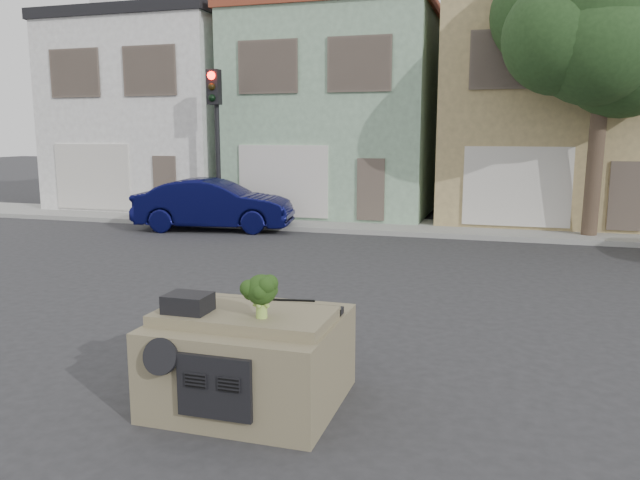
% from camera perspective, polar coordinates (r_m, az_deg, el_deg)
% --- Properties ---
extents(ground_plane, '(120.00, 120.00, 0.00)m').
position_cam_1_polar(ground_plane, '(10.09, 0.48, -7.83)').
color(ground_plane, '#303033').
rests_on(ground_plane, ground).
extents(sidewalk, '(40.00, 3.00, 0.15)m').
position_cam_1_polar(sidewalk, '(20.13, 8.92, 1.15)').
color(sidewalk, gray).
rests_on(sidewalk, ground).
extents(townhouse_white, '(7.20, 8.20, 7.55)m').
position_cam_1_polar(townhouse_white, '(27.41, -13.44, 11.02)').
color(townhouse_white, silver).
rests_on(townhouse_white, ground).
extents(townhouse_mint, '(7.20, 8.20, 7.55)m').
position_cam_1_polar(townhouse_mint, '(24.54, 2.21, 11.45)').
color(townhouse_mint, '#8BAF8F').
rests_on(townhouse_mint, ground).
extents(townhouse_tan, '(7.20, 8.20, 7.55)m').
position_cam_1_polar(townhouse_tan, '(23.78, 20.32, 10.92)').
color(townhouse_tan, tan).
rests_on(townhouse_tan, ground).
extents(navy_sedan, '(5.15, 2.60, 1.62)m').
position_cam_1_polar(navy_sedan, '(20.13, -9.59, 0.91)').
color(navy_sedan, '#080937').
rests_on(navy_sedan, ground).
extents(traffic_signal, '(0.40, 0.40, 5.10)m').
position_cam_1_polar(traffic_signal, '(20.87, -9.45, 8.26)').
color(traffic_signal, black).
rests_on(traffic_signal, ground).
extents(tree_near, '(4.40, 4.00, 8.50)m').
position_cam_1_polar(tree_near, '(19.21, 24.26, 12.51)').
color(tree_near, '#24411D').
rests_on(tree_near, ground).
extents(car_dashboard, '(2.00, 1.80, 1.12)m').
position_cam_1_polar(car_dashboard, '(7.23, -6.33, -10.43)').
color(car_dashboard, '#746A4E').
rests_on(car_dashboard, ground).
extents(instrument_hump, '(0.48, 0.38, 0.20)m').
position_cam_1_polar(instrument_hump, '(6.98, -11.98, -5.65)').
color(instrument_hump, black).
rests_on(instrument_hump, car_dashboard).
extents(wiper_arm, '(0.69, 0.15, 0.02)m').
position_cam_1_polar(wiper_arm, '(7.30, -3.21, -5.49)').
color(wiper_arm, black).
rests_on(wiper_arm, car_dashboard).
extents(broccoli, '(0.55, 0.55, 0.48)m').
position_cam_1_polar(broccoli, '(6.60, -5.38, -5.10)').
color(broccoli, '#1B3310').
rests_on(broccoli, car_dashboard).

